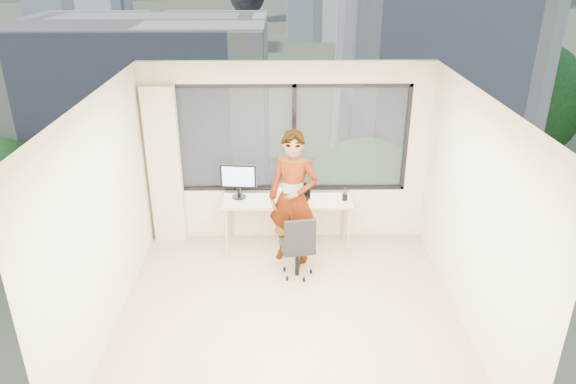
{
  "coord_description": "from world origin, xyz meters",
  "views": [
    {
      "loc": [
        -0.09,
        -5.1,
        3.91
      ],
      "look_at": [
        0.0,
        1.0,
        1.15
      ],
      "focal_mm": 33.22,
      "sensor_mm": 36.0,
      "label": 1
    }
  ],
  "objects_px": {
    "handbag": "(293,186)",
    "desk": "(287,222)",
    "person": "(293,198)",
    "monitor": "(239,181)",
    "chair": "(297,244)",
    "game_console": "(286,190)",
    "laptop": "(298,193)"
  },
  "relations": [
    {
      "from": "handbag",
      "to": "desk",
      "type": "bearing_deg",
      "value": -119.51
    },
    {
      "from": "person",
      "to": "monitor",
      "type": "distance_m",
      "value": 0.86
    },
    {
      "from": "chair",
      "to": "game_console",
      "type": "relative_size",
      "value": 2.7
    },
    {
      "from": "desk",
      "to": "handbag",
      "type": "relative_size",
      "value": 7.64
    },
    {
      "from": "chair",
      "to": "laptop",
      "type": "distance_m",
      "value": 0.85
    },
    {
      "from": "person",
      "to": "game_console",
      "type": "xyz_separation_m",
      "value": [
        -0.09,
        0.56,
        -0.13
      ]
    },
    {
      "from": "chair",
      "to": "game_console",
      "type": "xyz_separation_m",
      "value": [
        -0.13,
        0.99,
        0.33
      ]
    },
    {
      "from": "chair",
      "to": "person",
      "type": "relative_size",
      "value": 0.5
    },
    {
      "from": "game_console",
      "to": "handbag",
      "type": "xyz_separation_m",
      "value": [
        0.1,
        0.03,
        0.05
      ]
    },
    {
      "from": "person",
      "to": "handbag",
      "type": "bearing_deg",
      "value": 106.66
    },
    {
      "from": "game_console",
      "to": "laptop",
      "type": "xyz_separation_m",
      "value": [
        0.15,
        -0.23,
        0.06
      ]
    },
    {
      "from": "game_console",
      "to": "handbag",
      "type": "distance_m",
      "value": 0.11
    },
    {
      "from": "handbag",
      "to": "laptop",
      "type": "bearing_deg",
      "value": -87.24
    },
    {
      "from": "person",
      "to": "game_console",
      "type": "bearing_deg",
      "value": 116.7
    },
    {
      "from": "monitor",
      "to": "laptop",
      "type": "bearing_deg",
      "value": -0.56
    },
    {
      "from": "desk",
      "to": "chair",
      "type": "height_order",
      "value": "chair"
    },
    {
      "from": "desk",
      "to": "laptop",
      "type": "bearing_deg",
      "value": -11.42
    },
    {
      "from": "laptop",
      "to": "handbag",
      "type": "height_order",
      "value": "laptop"
    },
    {
      "from": "desk",
      "to": "chair",
      "type": "bearing_deg",
      "value": -81.4
    },
    {
      "from": "chair",
      "to": "monitor",
      "type": "height_order",
      "value": "monitor"
    },
    {
      "from": "chair",
      "to": "monitor",
      "type": "bearing_deg",
      "value": 124.79
    },
    {
      "from": "person",
      "to": "game_console",
      "type": "distance_m",
      "value": 0.58
    },
    {
      "from": "game_console",
      "to": "laptop",
      "type": "distance_m",
      "value": 0.29
    },
    {
      "from": "person",
      "to": "handbag",
      "type": "relative_size",
      "value": 7.82
    },
    {
      "from": "desk",
      "to": "monitor",
      "type": "xyz_separation_m",
      "value": [
        -0.68,
        0.05,
        0.63
      ]
    },
    {
      "from": "laptop",
      "to": "desk",
      "type": "bearing_deg",
      "value": -171.09
    },
    {
      "from": "laptop",
      "to": "handbag",
      "type": "distance_m",
      "value": 0.27
    },
    {
      "from": "desk",
      "to": "person",
      "type": "xyz_separation_m",
      "value": [
        0.07,
        -0.35,
        0.55
      ]
    },
    {
      "from": "chair",
      "to": "person",
      "type": "distance_m",
      "value": 0.63
    },
    {
      "from": "desk",
      "to": "person",
      "type": "height_order",
      "value": "person"
    },
    {
      "from": "chair",
      "to": "handbag",
      "type": "bearing_deg",
      "value": 82.95
    },
    {
      "from": "desk",
      "to": "monitor",
      "type": "relative_size",
      "value": 3.59
    }
  ]
}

